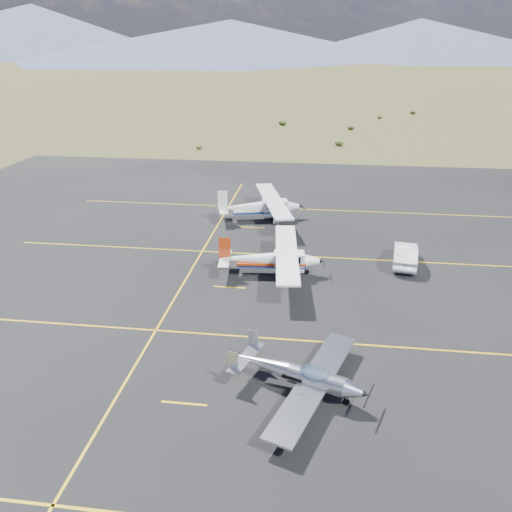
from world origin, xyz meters
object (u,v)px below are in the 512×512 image
(aircraft_low_wing, at_px, (302,375))
(aircraft_plain, at_px, (261,206))
(sedan, at_px, (405,254))
(aircraft_cessna, at_px, (271,258))

(aircraft_low_wing, bearing_deg, aircraft_plain, 120.48)
(aircraft_plain, bearing_deg, sedan, -52.06)
(aircraft_cessna, height_order, aircraft_plain, aircraft_plain)
(aircraft_low_wing, xyz_separation_m, aircraft_cessna, (-2.50, 11.83, 0.27))
(aircraft_plain, bearing_deg, aircraft_cessna, -95.05)
(aircraft_cessna, bearing_deg, aircraft_low_wing, -83.38)
(aircraft_low_wing, relative_size, sedan, 1.85)
(aircraft_low_wing, distance_m, sedan, 15.94)
(aircraft_cessna, bearing_deg, sedan, 11.64)
(aircraft_low_wing, distance_m, aircraft_cessna, 12.10)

